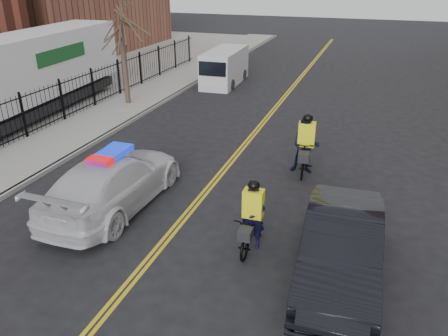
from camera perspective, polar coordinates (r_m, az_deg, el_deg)
ground at (r=12.83m, az=-5.78°, el=-7.15°), size 120.00×120.00×0.00m
center_line_left at (r=19.65m, az=3.75°, el=4.58°), size 0.10×60.00×0.01m
center_line_right at (r=19.61m, az=4.21°, el=4.53°), size 0.10×60.00×0.01m
sidewalk at (r=22.64m, az=-14.74°, el=6.73°), size 3.00×60.00×0.15m
curb at (r=21.86m, az=-11.43°, el=6.43°), size 0.20×60.00×0.15m
iron_fence at (r=23.24m, az=-18.12°, el=9.16°), size 0.12×28.00×2.00m
street_tree at (r=23.58m, az=-13.16°, el=16.25°), size 3.20×3.20×4.80m
police_cruiser at (r=13.69m, az=-14.23°, el=-1.69°), size 2.33×5.69×1.81m
dark_sedan at (r=10.65m, az=15.01°, el=-10.00°), size 1.93×5.06×1.65m
cargo_van at (r=28.16m, az=0.01°, el=12.97°), size 2.11×5.10×2.10m
semi_trailer at (r=23.41m, az=-24.16°, el=11.47°), size 3.40×12.76×3.93m
cyclist_near at (r=11.45m, az=3.75°, el=-7.33°), size 0.73×2.00×1.95m
cyclist_far at (r=15.74m, az=10.58°, el=2.35°), size 1.05×2.23×2.21m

